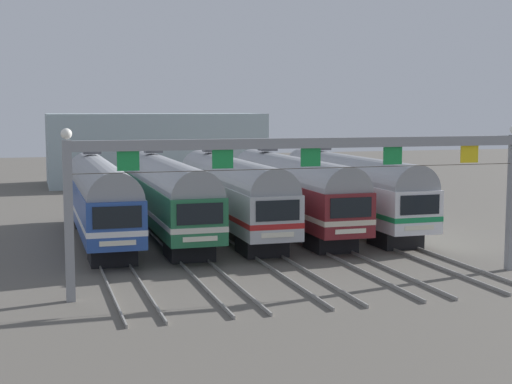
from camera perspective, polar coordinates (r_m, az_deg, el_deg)
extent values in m
plane|color=#5B564F|center=(46.11, -1.89, -3.29)|extent=(160.00, 160.00, 0.00)
cube|color=gray|center=(61.49, -13.80, -0.97)|extent=(0.07, 70.00, 0.15)
cube|color=gray|center=(61.58, -12.47, -0.92)|extent=(0.07, 70.00, 0.15)
cube|color=gray|center=(61.82, -10.15, -0.84)|extent=(0.07, 70.00, 0.15)
cube|color=gray|center=(62.00, -8.83, -0.80)|extent=(0.07, 70.00, 0.15)
cube|color=gray|center=(62.39, -6.55, -0.72)|extent=(0.07, 70.00, 0.15)
cube|color=gray|center=(62.65, -5.26, -0.67)|extent=(0.07, 70.00, 0.15)
cube|color=gray|center=(63.20, -3.03, -0.59)|extent=(0.07, 70.00, 0.15)
cube|color=gray|center=(63.55, -1.77, -0.55)|extent=(0.07, 70.00, 0.15)
cube|color=gray|center=(64.24, 0.39, -0.47)|extent=(0.07, 70.00, 0.15)
cube|color=gray|center=(64.68, 1.60, -0.43)|extent=(0.07, 70.00, 0.15)
cube|color=#284C9E|center=(44.44, -11.78, -0.89)|extent=(2.85, 18.00, 2.35)
cube|color=white|center=(44.49, -11.77, -1.34)|extent=(2.88, 18.02, 0.28)
cylinder|color=gray|center=(44.31, -11.82, 0.62)|extent=(2.74, 17.64, 2.74)
cube|color=black|center=(35.48, -10.51, -1.91)|extent=(2.28, 0.06, 1.03)
cube|color=silver|center=(35.68, -10.47, -3.85)|extent=(1.71, 0.05, 0.24)
cube|color=black|center=(38.51, -10.89, -4.54)|extent=(2.28, 2.60, 1.05)
cube|color=black|center=(50.89, -12.37, -1.92)|extent=(2.28, 2.60, 1.05)
cube|color=#4C4C51|center=(49.20, -12.37, 2.98)|extent=(1.10, 1.10, 0.20)
cube|color=#236B42|center=(44.95, -6.77, -0.71)|extent=(2.85, 18.00, 2.35)
cube|color=silver|center=(45.00, -6.76, -1.16)|extent=(2.88, 18.02, 0.28)
cylinder|color=gray|center=(44.82, -6.79, 0.78)|extent=(2.74, 17.64, 2.74)
cube|color=black|center=(36.12, -4.28, -1.67)|extent=(2.28, 0.06, 1.03)
cube|color=silver|center=(36.31, -4.26, -3.58)|extent=(1.71, 0.05, 0.24)
cube|color=black|center=(39.09, -5.12, -4.29)|extent=(2.28, 2.60, 1.05)
cube|color=black|center=(51.34, -7.97, -1.76)|extent=(2.28, 2.60, 1.05)
cube|color=#4C4C51|center=(49.66, -7.83, 3.10)|extent=(1.10, 1.10, 0.20)
cube|color=#B2B5BA|center=(45.79, -1.90, -0.54)|extent=(2.85, 18.00, 2.35)
cube|color=#B21E1E|center=(45.84, -1.90, -0.98)|extent=(2.88, 18.02, 0.28)
cylinder|color=gray|center=(45.67, -1.91, 0.92)|extent=(2.74, 17.64, 2.74)
cube|color=black|center=(37.16, 1.67, -1.43)|extent=(2.28, 0.06, 1.03)
cube|color=silver|center=(37.34, 1.66, -3.29)|extent=(1.71, 0.05, 0.24)
cube|color=black|center=(40.06, 0.43, -4.00)|extent=(2.28, 2.60, 1.05)
cube|color=black|center=(52.08, -3.68, -1.60)|extent=(2.28, 2.60, 1.05)
cube|color=#4C4C51|center=(50.42, -3.39, 3.19)|extent=(1.10, 1.10, 0.20)
cube|color=maroon|center=(46.95, 2.75, -0.38)|extent=(2.85, 18.00, 2.35)
cube|color=beige|center=(46.99, 2.75, -0.80)|extent=(2.88, 18.02, 0.28)
cylinder|color=gray|center=(46.83, 2.76, 1.05)|extent=(2.74, 17.64, 2.74)
cube|color=black|center=(38.58, 7.24, -1.19)|extent=(2.28, 0.06, 1.03)
cube|color=silver|center=(38.76, 7.21, -2.98)|extent=(1.71, 0.05, 0.24)
cube|color=black|center=(41.38, 5.66, -3.70)|extent=(2.28, 2.60, 1.05)
cube|color=black|center=(53.10, 0.47, -1.43)|extent=(2.28, 2.60, 1.05)
cube|color=#4C4C51|center=(51.48, 0.89, 3.27)|extent=(1.10, 1.10, 0.20)
cube|color=white|center=(48.41, 7.16, -0.21)|extent=(2.85, 18.00, 2.35)
cube|color=#198C4C|center=(48.45, 7.15, -0.63)|extent=(2.88, 18.02, 0.28)
cylinder|color=gray|center=(48.29, 7.18, 1.17)|extent=(2.74, 17.64, 2.74)
cube|color=black|center=(40.34, 12.36, -0.96)|extent=(2.28, 0.06, 1.03)
cube|color=silver|center=(40.51, 12.32, -2.67)|extent=(1.71, 0.05, 0.24)
cube|color=black|center=(43.02, 10.53, -3.39)|extent=(2.28, 2.60, 1.05)
cube|color=black|center=(54.39, 4.44, -1.26)|extent=(2.28, 2.60, 1.05)
cube|color=#4C4C51|center=(52.81, 4.98, 3.32)|extent=(1.10, 1.10, 0.20)
cube|color=gray|center=(30.80, -14.06, -2.20)|extent=(0.36, 0.36, 6.50)
cube|color=gray|center=(37.79, 18.88, -0.79)|extent=(0.36, 0.36, 6.50)
cube|color=gray|center=(32.63, 4.19, 3.74)|extent=(20.58, 0.32, 0.44)
cube|color=#198C3F|center=(30.74, -9.70, 2.35)|extent=(0.90, 0.08, 0.80)
cube|color=#198C3F|center=(31.47, -2.55, 2.52)|extent=(0.90, 0.08, 0.80)
cube|color=#198C3F|center=(32.66, 4.18, 2.65)|extent=(0.90, 0.08, 0.80)
cube|color=#198C3F|center=(34.27, 10.36, 2.74)|extent=(0.90, 0.08, 0.80)
cube|color=yellow|center=(36.24, 15.92, 2.79)|extent=(0.90, 0.08, 0.80)
sphere|color=white|center=(30.48, -14.23, 4.32)|extent=(0.44, 0.44, 0.44)
cylinder|color=#3F382D|center=(32.70, 4.17, 1.81)|extent=(20.58, 0.03, 0.03)
cube|color=#9EB2B7|center=(78.70, -7.70, 3.31)|extent=(21.70, 10.00, 7.20)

